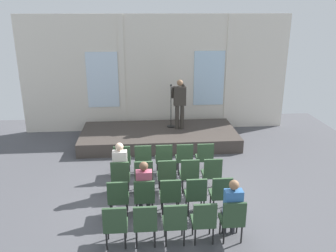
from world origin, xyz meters
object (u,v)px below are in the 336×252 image
object	(u,v)px
mic_stand	(171,118)
chair_r3_c0	(115,223)
chair_r0_c0	(122,159)
audience_r1_c0	(120,166)
chair_r1_c3	(189,173)
chair_r3_c4	(233,218)
chair_r1_c0	(121,175)
chair_r2_c3	(196,193)
chair_r0_c1	(143,158)
chair_r3_c1	(145,222)
chair_r3_c2	(175,221)
chair_r1_c1	(144,174)
chair_r2_c2	(170,194)
audience_r2_c1	(144,185)
chair_r1_c2	(167,174)
chair_r3_c3	(204,219)
chair_r2_c1	(144,195)
chair_r0_c2	(164,157)
chair_r1_c4	(212,172)
speaker	(180,101)
chair_r0_c3	(184,156)
chair_r2_c4	(221,192)
audience_r3_c4	(232,207)
chair_r0_c4	(205,156)
chair_r2_c0	(118,196)

from	to	relation	value
mic_stand	chair_r3_c0	bearing A→B (deg)	-105.04
chair_r0_c0	audience_r1_c0	size ratio (longest dim) A/B	0.68
chair_r1_c3	chair_r3_c4	bearing A→B (deg)	-74.38
chair_r1_c0	audience_r1_c0	world-z (taller)	audience_r1_c0
chair_r1_c3	chair_r2_c3	size ratio (longest dim) A/B	1.00
mic_stand	chair_r0_c1	world-z (taller)	mic_stand
chair_r1_c3	chair_r3_c1	world-z (taller)	same
chair_r3_c1	chair_r0_c1	bearing A→B (deg)	90.00
mic_stand	chair_r3_c2	size ratio (longest dim) A/B	1.65
chair_r1_c1	chair_r1_c3	distance (m)	1.16
chair_r2_c2	audience_r2_c1	bearing A→B (deg)	172.09
chair_r1_c2	chair_r0_c0	bearing A→B (deg)	138.20
chair_r3_c3	chair_r2_c1	bearing A→B (deg)	138.20
chair_r0_c1	chair_r1_c1	bearing A→B (deg)	-90.00
mic_stand	chair_r2_c2	distance (m)	5.02
chair_r0_c2	chair_r2_c3	size ratio (longest dim) A/B	1.00
chair_r0_c1	chair_r1_c4	world-z (taller)	same
chair_r1_c3	chair_r3_c4	xyz separation A→B (m)	(0.58, -2.08, 0.00)
chair_r0_c1	chair_r3_c1	world-z (taller)	same
speaker	chair_r3_c4	bearing A→B (deg)	-85.82
chair_r0_c3	chair_r3_c0	bearing A→B (deg)	-119.21
chair_r0_c0	chair_r2_c4	bearing A→B (deg)	-41.80
chair_r1_c3	chair_r3_c2	xyz separation A→B (m)	(-0.58, -2.08, 0.00)
chair_r1_c0	chair_r3_c3	world-z (taller)	same
chair_r0_c3	chair_r1_c0	world-z (taller)	same
audience_r2_c1	chair_r2_c3	bearing A→B (deg)	-3.98
chair_r1_c0	chair_r3_c4	distance (m)	3.12
chair_r2_c2	chair_r0_c3	bearing A→B (deg)	74.38
chair_r0_c3	audience_r3_c4	world-z (taller)	audience_r3_c4
chair_r0_c1	chair_r1_c3	size ratio (longest dim) A/B	1.00
chair_r0_c4	audience_r3_c4	world-z (taller)	audience_r3_c4
chair_r3_c4	chair_r0_c1	bearing A→B (deg)	119.21
chair_r0_c4	chair_r3_c1	world-z (taller)	same
chair_r2_c2	chair_r3_c2	xyz separation A→B (m)	(0.00, -1.04, 0.00)
chair_r1_c2	chair_r3_c3	size ratio (longest dim) A/B	1.00
chair_r0_c1	chair_r2_c0	bearing A→B (deg)	-105.62
chair_r3_c2	audience_r3_c4	bearing A→B (deg)	3.93
chair_r0_c1	chair_r0_c0	bearing A→B (deg)	180.00
mic_stand	chair_r0_c0	distance (m)	3.34
chair_r0_c3	chair_r1_c1	xyz separation A→B (m)	(-1.16, -1.04, 0.00)
chair_r2_c1	chair_r3_c2	distance (m)	1.19
chair_r3_c4	audience_r3_c4	size ratio (longest dim) A/B	0.70
mic_stand	chair_r0_c4	size ratio (longest dim) A/B	1.65
audience_r1_c0	chair_r1_c2	world-z (taller)	audience_r1_c0
audience_r2_c1	chair_r2_c0	bearing A→B (deg)	-172.09
audience_r1_c0	chair_r1_c2	xyz separation A→B (m)	(1.16, -0.08, -0.23)
mic_stand	chair_r3_c3	distance (m)	6.04
chair_r1_c3	chair_r2_c1	world-z (taller)	same
chair_r0_c2	chair_r2_c3	xyz separation A→B (m)	(0.58, -2.08, 0.00)
chair_r1_c1	audience_r3_c4	xyz separation A→B (m)	(1.74, -2.00, 0.21)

